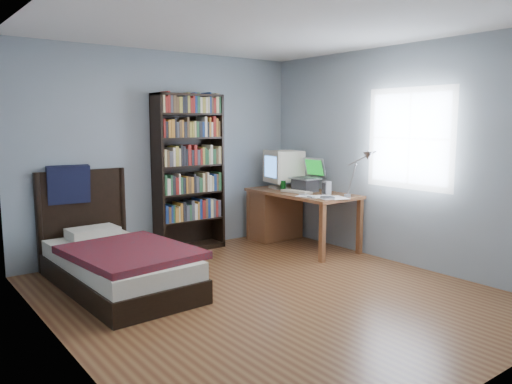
% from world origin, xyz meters
% --- Properties ---
extents(room, '(4.20, 4.24, 2.50)m').
position_xyz_m(room, '(0.03, -0.00, 1.25)').
color(room, '#582F19').
rests_on(room, ground).
extents(desk, '(0.75, 1.53, 0.73)m').
position_xyz_m(desk, '(1.51, 1.62, 0.41)').
color(desk, brown).
rests_on(desk, floor).
extents(crt_monitor, '(0.53, 0.49, 0.52)m').
position_xyz_m(crt_monitor, '(1.55, 1.64, 1.03)').
color(crt_monitor, beige).
rests_on(crt_monitor, desk).
extents(laptop, '(0.35, 0.36, 0.44)m').
position_xyz_m(laptop, '(1.57, 1.19, 0.85)').
color(laptop, '#2D2D30').
rests_on(laptop, desk).
extents(desk_lamp, '(0.22, 0.49, 0.58)m').
position_xyz_m(desk_lamp, '(1.51, 0.16, 1.20)').
color(desk_lamp, '#99999E').
rests_on(desk_lamp, desk).
extents(keyboard, '(0.22, 0.43, 0.04)m').
position_xyz_m(keyboard, '(1.39, 1.17, 0.74)').
color(keyboard, beige).
rests_on(keyboard, desk).
extents(speaker, '(0.09, 0.09, 0.17)m').
position_xyz_m(speaker, '(1.57, 0.82, 0.82)').
color(speaker, gray).
rests_on(speaker, desk).
extents(soda_can, '(0.07, 0.07, 0.13)m').
position_xyz_m(soda_can, '(1.40, 1.46, 0.80)').
color(soda_can, black).
rests_on(soda_can, desk).
extents(mouse, '(0.06, 0.10, 0.03)m').
position_xyz_m(mouse, '(1.48, 1.51, 0.75)').
color(mouse, silver).
rests_on(mouse, desk).
extents(phone_silver, '(0.07, 0.11, 0.02)m').
position_xyz_m(phone_silver, '(1.29, 0.93, 0.74)').
color(phone_silver, silver).
rests_on(phone_silver, desk).
extents(phone_grey, '(0.05, 0.09, 0.02)m').
position_xyz_m(phone_grey, '(1.22, 0.73, 0.74)').
color(phone_grey, gray).
rests_on(phone_grey, desk).
extents(external_drive, '(0.17, 0.17, 0.03)m').
position_xyz_m(external_drive, '(1.31, 0.54, 0.74)').
color(external_drive, gray).
rests_on(external_drive, desk).
extents(bookshelf, '(0.89, 0.30, 1.98)m').
position_xyz_m(bookshelf, '(0.24, 1.94, 0.99)').
color(bookshelf, black).
rests_on(bookshelf, floor).
extents(bed, '(1.13, 2.05, 1.16)m').
position_xyz_m(bed, '(-1.07, 1.14, 0.26)').
color(bed, black).
rests_on(bed, floor).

